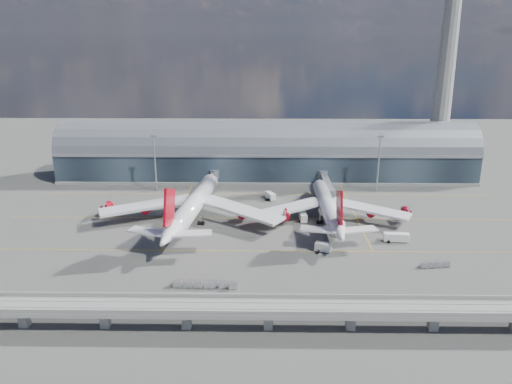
{
  "coord_description": "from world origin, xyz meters",
  "views": [
    {
      "loc": [
        -1.44,
        -160.87,
        69.44
      ],
      "look_at": [
        -3.98,
        10.0,
        14.0
      ],
      "focal_mm": 35.0,
      "sensor_mm": 36.0,
      "label": 1
    }
  ],
  "objects_px": {
    "service_truck_0": "(182,218)",
    "airliner_right": "(328,208)",
    "service_truck_4": "(340,202)",
    "floodlight_mast_right": "(379,162)",
    "service_truck_5": "(270,196)",
    "cargo_train_0": "(193,284)",
    "control_tower": "(446,70)",
    "service_truck_3": "(303,217)",
    "floodlight_mast_left": "(155,161)",
    "service_truck_2": "(396,237)",
    "service_truck_1": "(323,247)",
    "airliner_left": "(193,206)",
    "cargo_train_1": "(223,285)",
    "cargo_train_2": "(435,265)"
  },
  "relations": [
    {
      "from": "service_truck_4",
      "to": "service_truck_5",
      "type": "distance_m",
      "value": 29.91
    },
    {
      "from": "service_truck_4",
      "to": "cargo_train_0",
      "type": "relative_size",
      "value": 0.49
    },
    {
      "from": "control_tower",
      "to": "cargo_train_1",
      "type": "distance_m",
      "value": 161.43
    },
    {
      "from": "floodlight_mast_right",
      "to": "service_truck_5",
      "type": "bearing_deg",
      "value": -166.06
    },
    {
      "from": "floodlight_mast_right",
      "to": "airliner_right",
      "type": "relative_size",
      "value": 0.38
    },
    {
      "from": "floodlight_mast_right",
      "to": "service_truck_1",
      "type": "height_order",
      "value": "floodlight_mast_right"
    },
    {
      "from": "control_tower",
      "to": "service_truck_3",
      "type": "xyz_separation_m",
      "value": [
        -71.13,
        -65.11,
        -50.02
      ]
    },
    {
      "from": "service_truck_5",
      "to": "cargo_train_1",
      "type": "bearing_deg",
      "value": -125.02
    },
    {
      "from": "floodlight_mast_right",
      "to": "service_truck_4",
      "type": "distance_m",
      "value": 30.31
    },
    {
      "from": "airliner_left",
      "to": "cargo_train_1",
      "type": "height_order",
      "value": "airliner_left"
    },
    {
      "from": "cargo_train_1",
      "to": "cargo_train_2",
      "type": "bearing_deg",
      "value": -88.18
    },
    {
      "from": "service_truck_1",
      "to": "service_truck_5",
      "type": "xyz_separation_m",
      "value": [
        -16.75,
        53.36,
        0.0
      ]
    },
    {
      "from": "service_truck_3",
      "to": "service_truck_5",
      "type": "height_order",
      "value": "service_truck_3"
    },
    {
      "from": "service_truck_2",
      "to": "cargo_train_0",
      "type": "distance_m",
      "value": 73.59
    },
    {
      "from": "floodlight_mast_left",
      "to": "cargo_train_2",
      "type": "height_order",
      "value": "floodlight_mast_left"
    },
    {
      "from": "airliner_left",
      "to": "service_truck_5",
      "type": "height_order",
      "value": "airliner_left"
    },
    {
      "from": "cargo_train_1",
      "to": "cargo_train_0",
      "type": "bearing_deg",
      "value": 78.2
    },
    {
      "from": "airliner_right",
      "to": "service_truck_0",
      "type": "distance_m",
      "value": 55.71
    },
    {
      "from": "floodlight_mast_left",
      "to": "cargo_train_1",
      "type": "relative_size",
      "value": 2.95
    },
    {
      "from": "service_truck_5",
      "to": "cargo_train_0",
      "type": "height_order",
      "value": "service_truck_5"
    },
    {
      "from": "cargo_train_1",
      "to": "cargo_train_2",
      "type": "relative_size",
      "value": 0.91
    },
    {
      "from": "service_truck_0",
      "to": "service_truck_5",
      "type": "distance_m",
      "value": 43.32
    },
    {
      "from": "service_truck_2",
      "to": "cargo_train_2",
      "type": "height_order",
      "value": "service_truck_2"
    },
    {
      "from": "airliner_left",
      "to": "service_truck_0",
      "type": "xyz_separation_m",
      "value": [
        -4.45,
        0.96,
        -5.4
      ]
    },
    {
      "from": "service_truck_0",
      "to": "cargo_train_0",
      "type": "bearing_deg",
      "value": -75.79
    },
    {
      "from": "service_truck_2",
      "to": "cargo_train_0",
      "type": "bearing_deg",
      "value": 121.57
    },
    {
      "from": "airliner_right",
      "to": "service_truck_0",
      "type": "relative_size",
      "value": 10.72
    },
    {
      "from": "airliner_left",
      "to": "cargo_train_2",
      "type": "bearing_deg",
      "value": -18.19
    },
    {
      "from": "floodlight_mast_right",
      "to": "airliner_left",
      "type": "bearing_deg",
      "value": -153.06
    },
    {
      "from": "service_truck_0",
      "to": "service_truck_1",
      "type": "relative_size",
      "value": 1.08
    },
    {
      "from": "service_truck_4",
      "to": "cargo_train_2",
      "type": "relative_size",
      "value": 0.6
    },
    {
      "from": "control_tower",
      "to": "floodlight_mast_right",
      "type": "bearing_deg",
      "value": -141.34
    },
    {
      "from": "service_truck_4",
      "to": "floodlight_mast_right",
      "type": "bearing_deg",
      "value": 35.25
    },
    {
      "from": "service_truck_2",
      "to": "floodlight_mast_right",
      "type": "bearing_deg",
      "value": -0.56
    },
    {
      "from": "service_truck_0",
      "to": "airliner_right",
      "type": "bearing_deg",
      "value": 2.61
    },
    {
      "from": "floodlight_mast_left",
      "to": "cargo_train_2",
      "type": "relative_size",
      "value": 2.69
    },
    {
      "from": "floodlight_mast_right",
      "to": "airliner_right",
      "type": "distance_m",
      "value": 47.18
    },
    {
      "from": "service_truck_2",
      "to": "service_truck_4",
      "type": "relative_size",
      "value": 1.52
    },
    {
      "from": "control_tower",
      "to": "cargo_train_0",
      "type": "distance_m",
      "value": 166.5
    },
    {
      "from": "airliner_left",
      "to": "service_truck_1",
      "type": "distance_m",
      "value": 53.34
    },
    {
      "from": "service_truck_0",
      "to": "cargo_train_0",
      "type": "xyz_separation_m",
      "value": [
        11.21,
        -51.17,
        -0.31
      ]
    },
    {
      "from": "service_truck_1",
      "to": "cargo_train_0",
      "type": "xyz_separation_m",
      "value": [
        -39.67,
        -24.47,
        -0.53
      ]
    },
    {
      "from": "service_truck_2",
      "to": "control_tower",
      "type": "bearing_deg",
      "value": -20.59
    },
    {
      "from": "control_tower",
      "to": "service_truck_3",
      "type": "height_order",
      "value": "control_tower"
    },
    {
      "from": "service_truck_3",
      "to": "cargo_train_1",
      "type": "relative_size",
      "value": 0.77
    },
    {
      "from": "service_truck_5",
      "to": "cargo_train_2",
      "type": "height_order",
      "value": "service_truck_5"
    },
    {
      "from": "floodlight_mast_left",
      "to": "service_truck_0",
      "type": "height_order",
      "value": "floodlight_mast_left"
    },
    {
      "from": "control_tower",
      "to": "airliner_right",
      "type": "xyz_separation_m",
      "value": [
        -61.87,
        -65.92,
        -46.11
      ]
    },
    {
      "from": "control_tower",
      "to": "floodlight_mast_left",
      "type": "height_order",
      "value": "control_tower"
    },
    {
      "from": "service_truck_3",
      "to": "cargo_train_2",
      "type": "distance_m",
      "value": 54.4
    }
  ]
}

